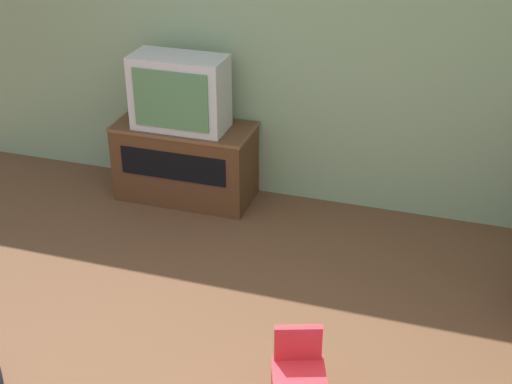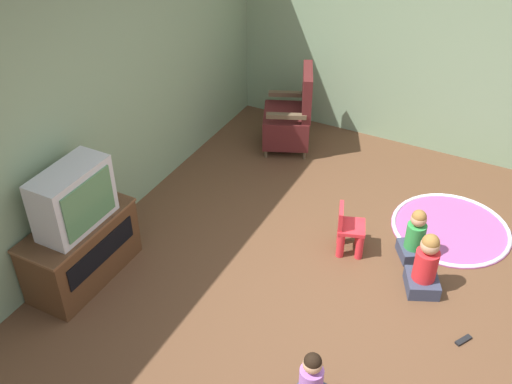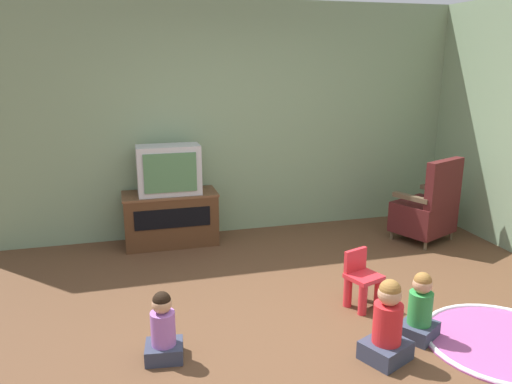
{
  "view_description": "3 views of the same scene",
  "coord_description": "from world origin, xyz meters",
  "px_view_note": "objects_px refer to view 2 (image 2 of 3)",
  "views": [
    {
      "loc": [
        1.18,
        -2.22,
        2.65
      ],
      "look_at": [
        0.2,
        0.85,
        0.9
      ],
      "focal_mm": 50.0,
      "sensor_mm": 36.0,
      "label": 1
    },
    {
      "loc": [
        -3.53,
        -0.89,
        3.69
      ],
      "look_at": [
        -0.01,
        0.92,
        0.84
      ],
      "focal_mm": 42.0,
      "sensor_mm": 36.0,
      "label": 2
    },
    {
      "loc": [
        -1.26,
        -3.16,
        2.01
      ],
      "look_at": [
        -0.1,
        1.07,
        0.85
      ],
      "focal_mm": 35.0,
      "sensor_mm": 36.0,
      "label": 3
    }
  ],
  "objects_px": {
    "black_armchair": "(290,118)",
    "child_watching_center": "(311,383)",
    "child_watching_right": "(415,237)",
    "tv_cabinet": "(81,249)",
    "child_watching_left": "(425,267)",
    "yellow_kid_chair": "(349,232)",
    "remote_control": "(463,340)",
    "television": "(73,198)"
  },
  "relations": [
    {
      "from": "television",
      "to": "child_watching_right",
      "type": "bearing_deg",
      "value": -57.32
    },
    {
      "from": "child_watching_left",
      "to": "remote_control",
      "type": "relative_size",
      "value": 3.93
    },
    {
      "from": "tv_cabinet",
      "to": "child_watching_left",
      "type": "distance_m",
      "value": 2.92
    },
    {
      "from": "television",
      "to": "child_watching_center",
      "type": "relative_size",
      "value": 1.34
    },
    {
      "from": "yellow_kid_chair",
      "to": "child_watching_right",
      "type": "relative_size",
      "value": 0.92
    },
    {
      "from": "yellow_kid_chair",
      "to": "remote_control",
      "type": "bearing_deg",
      "value": -136.01
    },
    {
      "from": "remote_control",
      "to": "tv_cabinet",
      "type": "bearing_deg",
      "value": -45.22
    },
    {
      "from": "child_watching_right",
      "to": "yellow_kid_chair",
      "type": "bearing_deg",
      "value": 75.95
    },
    {
      "from": "tv_cabinet",
      "to": "yellow_kid_chair",
      "type": "height_order",
      "value": "tv_cabinet"
    },
    {
      "from": "television",
      "to": "remote_control",
      "type": "relative_size",
      "value": 4.46
    },
    {
      "from": "television",
      "to": "yellow_kid_chair",
      "type": "height_order",
      "value": "television"
    },
    {
      "from": "tv_cabinet",
      "to": "child_watching_right",
      "type": "distance_m",
      "value": 2.94
    },
    {
      "from": "yellow_kid_chair",
      "to": "tv_cabinet",
      "type": "bearing_deg",
      "value": 106.59
    },
    {
      "from": "tv_cabinet",
      "to": "remote_control",
      "type": "distance_m",
      "value": 3.22
    },
    {
      "from": "tv_cabinet",
      "to": "child_watching_left",
      "type": "height_order",
      "value": "child_watching_left"
    },
    {
      "from": "tv_cabinet",
      "to": "remote_control",
      "type": "relative_size",
      "value": 6.81
    },
    {
      "from": "tv_cabinet",
      "to": "child_watching_center",
      "type": "relative_size",
      "value": 2.04
    },
    {
      "from": "tv_cabinet",
      "to": "remote_control",
      "type": "xyz_separation_m",
      "value": [
        0.78,
        -3.11,
        -0.3
      ]
    },
    {
      "from": "yellow_kid_chair",
      "to": "remote_control",
      "type": "xyz_separation_m",
      "value": [
        -0.6,
        -1.19,
        -0.2
      ]
    },
    {
      "from": "tv_cabinet",
      "to": "child_watching_right",
      "type": "xyz_separation_m",
      "value": [
        1.57,
        -2.48,
        -0.08
      ]
    },
    {
      "from": "black_armchair",
      "to": "television",
      "type": "bearing_deg",
      "value": -36.24
    },
    {
      "from": "child_watching_right",
      "to": "remote_control",
      "type": "bearing_deg",
      "value": -174.05
    },
    {
      "from": "child_watching_center",
      "to": "child_watching_right",
      "type": "distance_m",
      "value": 1.87
    },
    {
      "from": "tv_cabinet",
      "to": "child_watching_left",
      "type": "bearing_deg",
      "value": -65.92
    },
    {
      "from": "television",
      "to": "black_armchair",
      "type": "relative_size",
      "value": 0.7
    },
    {
      "from": "child_watching_right",
      "to": "black_armchair",
      "type": "bearing_deg",
      "value": 22.73
    },
    {
      "from": "television",
      "to": "child_watching_center",
      "type": "distance_m",
      "value": 2.33
    },
    {
      "from": "black_armchair",
      "to": "child_watching_center",
      "type": "distance_m",
      "value": 3.49
    },
    {
      "from": "television",
      "to": "tv_cabinet",
      "type": "bearing_deg",
      "value": 90.0
    },
    {
      "from": "yellow_kid_chair",
      "to": "child_watching_right",
      "type": "bearing_deg",
      "value": -90.46
    },
    {
      "from": "tv_cabinet",
      "to": "child_watching_center",
      "type": "distance_m",
      "value": 2.28
    },
    {
      "from": "tv_cabinet",
      "to": "television",
      "type": "xyz_separation_m",
      "value": [
        0.0,
        -0.04,
        0.55
      ]
    },
    {
      "from": "child_watching_left",
      "to": "child_watching_center",
      "type": "distance_m",
      "value": 1.53
    },
    {
      "from": "child_watching_center",
      "to": "television",
      "type": "bearing_deg",
      "value": 89.98
    },
    {
      "from": "television",
      "to": "yellow_kid_chair",
      "type": "relative_size",
      "value": 1.4
    },
    {
      "from": "yellow_kid_chair",
      "to": "child_watching_left",
      "type": "xyz_separation_m",
      "value": [
        -0.19,
        -0.74,
        0.04
      ]
    },
    {
      "from": "black_armchair",
      "to": "child_watching_center",
      "type": "xyz_separation_m",
      "value": [
        -3.1,
        -1.58,
        -0.15
      ]
    },
    {
      "from": "black_armchair",
      "to": "child_watching_left",
      "type": "xyz_separation_m",
      "value": [
        -1.63,
        -1.99,
        -0.11
      ]
    },
    {
      "from": "tv_cabinet",
      "to": "yellow_kid_chair",
      "type": "xyz_separation_m",
      "value": [
        1.38,
        -1.93,
        -0.09
      ]
    },
    {
      "from": "child_watching_right",
      "to": "remote_control",
      "type": "height_order",
      "value": "child_watching_right"
    },
    {
      "from": "child_watching_left",
      "to": "remote_control",
      "type": "xyz_separation_m",
      "value": [
        -0.42,
        -0.45,
        -0.25
      ]
    },
    {
      "from": "tv_cabinet",
      "to": "remote_control",
      "type": "bearing_deg",
      "value": -76.02
    }
  ]
}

